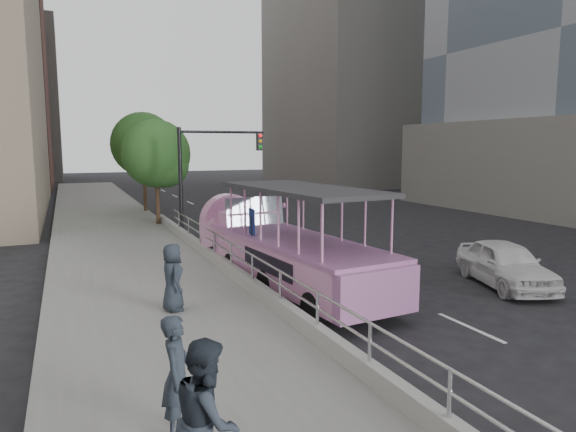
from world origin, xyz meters
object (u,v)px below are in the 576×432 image
(duck_boat, at_px, (281,248))
(parking_sign, at_px, (252,238))
(pedestrian_near, at_px, (177,375))
(pedestrian_mid, at_px, (207,419))
(street_tree_near, at_px, (158,156))
(street_tree_far, at_px, (145,147))
(car, at_px, (505,264))
(traffic_signal, at_px, (206,164))
(pedestrian_far, at_px, (172,277))

(duck_boat, height_order, parking_sign, duck_boat)
(pedestrian_near, xyz_separation_m, pedestrian_mid, (0.05, -1.45, 0.08))
(pedestrian_near, height_order, street_tree_near, street_tree_near)
(pedestrian_mid, height_order, street_tree_far, street_tree_far)
(car, xyz_separation_m, traffic_signal, (-6.37, 12.04, 2.79))
(pedestrian_far, distance_m, traffic_signal, 12.11)
(pedestrian_near, relative_size, street_tree_near, 0.30)
(car, xyz_separation_m, pedestrian_far, (-10.14, 0.78, 0.43))
(car, xyz_separation_m, street_tree_far, (-7.76, 21.47, 3.60))
(pedestrian_near, bearing_deg, duck_boat, -7.61)
(duck_boat, bearing_deg, traffic_signal, 90.14)
(pedestrian_far, relative_size, street_tree_far, 0.26)
(pedestrian_near, height_order, street_tree_far, street_tree_far)
(car, relative_size, pedestrian_near, 2.40)
(pedestrian_mid, xyz_separation_m, pedestrian_far, (0.95, 7.01, -0.12))
(car, height_order, pedestrian_far, pedestrian_far)
(street_tree_far, bearing_deg, pedestrian_near, -97.33)
(parking_sign, bearing_deg, car, -22.24)
(street_tree_near, height_order, street_tree_far, street_tree_far)
(duck_boat, bearing_deg, car, -25.07)
(street_tree_near, bearing_deg, pedestrian_near, -98.92)
(street_tree_near, bearing_deg, duck_boat, -82.62)
(car, relative_size, street_tree_near, 0.73)
(car, distance_m, street_tree_near, 17.67)
(pedestrian_far, xyz_separation_m, street_tree_near, (2.18, 14.69, 2.68))
(parking_sign, distance_m, street_tree_near, 12.71)
(street_tree_near, xyz_separation_m, street_tree_far, (0.20, 6.00, 0.49))
(pedestrian_far, relative_size, traffic_signal, 0.32)
(duck_boat, distance_m, pedestrian_mid, 10.35)
(traffic_signal, relative_size, street_tree_far, 0.81)
(pedestrian_near, bearing_deg, street_tree_near, 15.23)
(pedestrian_far, relative_size, street_tree_near, 0.29)
(car, distance_m, traffic_signal, 13.90)
(traffic_signal, xyz_separation_m, street_tree_far, (-1.40, 9.43, 0.81))
(pedestrian_mid, bearing_deg, car, -46.47)
(car, height_order, parking_sign, parking_sign)
(street_tree_far, bearing_deg, traffic_signal, -81.57)
(duck_boat, height_order, pedestrian_far, duck_boat)
(pedestrian_near, relative_size, traffic_signal, 0.33)
(pedestrian_far, relative_size, parking_sign, 0.68)
(pedestrian_mid, distance_m, traffic_signal, 19.01)
(traffic_signal, bearing_deg, parking_sign, -95.76)
(pedestrian_mid, xyz_separation_m, street_tree_far, (3.32, 27.70, 3.05))
(pedestrian_mid, relative_size, street_tree_near, 0.33)
(street_tree_near, bearing_deg, car, -62.76)
(parking_sign, bearing_deg, pedestrian_mid, -112.45)
(traffic_signal, bearing_deg, duck_boat, -89.86)
(pedestrian_mid, xyz_separation_m, traffic_signal, (4.72, 18.27, 2.24))
(pedestrian_far, distance_m, parking_sign, 3.63)
(car, xyz_separation_m, parking_sign, (-7.28, 2.98, 0.86))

